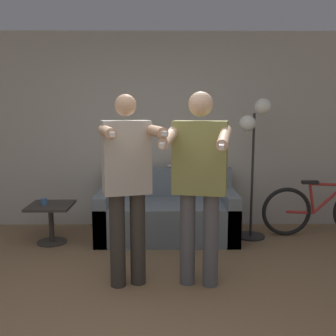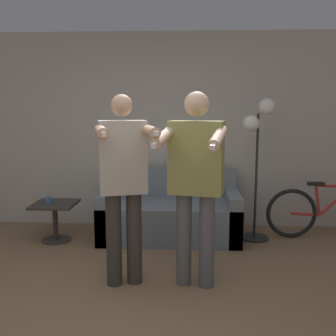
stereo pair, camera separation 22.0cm
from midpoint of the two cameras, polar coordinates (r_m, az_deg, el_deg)
name	(u,v)px [view 1 (the left image)]	position (r m, az deg, el deg)	size (l,w,h in m)	color
ground_plane	(128,332)	(3.13, -8.00, -22.47)	(16.00, 16.00, 0.00)	#846647
wall_back	(145,131)	(5.34, -4.52, 5.38)	(10.00, 0.05, 2.60)	#B7B2A8
couch	(167,215)	(4.96, -1.43, -6.85)	(1.70, 0.87, 0.83)	slate
person_left	(127,179)	(3.49, -7.75, -1.57)	(0.60, 0.76, 1.73)	#38332D
person_right	(200,176)	(3.46, 2.80, -1.14)	(0.63, 0.75, 1.75)	#56565B
cat	(188,162)	(5.15, 1.68, 0.94)	(0.46, 0.14, 0.19)	#B7AD9E
floor_lamp	(254,136)	(4.86, 11.16, 4.57)	(0.38, 0.36, 1.73)	black
side_table	(51,215)	(4.96, -17.86, -6.51)	(0.51, 0.51, 0.47)	#38332D
cup	(44,202)	(4.93, -18.79, -4.64)	(0.08, 0.08, 0.08)	#3D6693
bicycle	(322,210)	(5.32, 20.35, -5.79)	(1.53, 0.07, 0.71)	black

